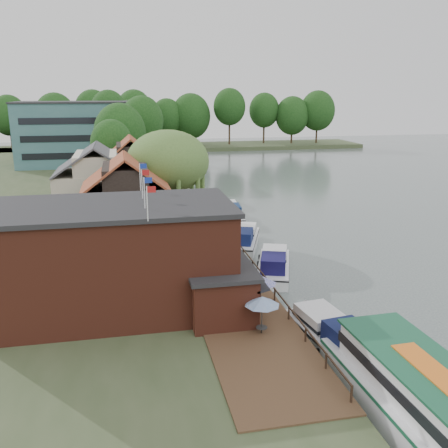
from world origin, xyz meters
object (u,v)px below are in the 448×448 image
cottage_c (131,170)px  cruiser_2 (243,236)px  swan (375,393)px  umbrella_1 (261,292)px  umbrella_3 (229,267)px  cottage_a (126,201)px  umbrella_5 (226,244)px  hotel_block (85,133)px  cruiser_3 (229,211)px  umbrella_4 (222,259)px  umbrella_0 (262,315)px  tour_boat (439,411)px  cruiser_0 (332,332)px  cruiser_1 (274,262)px  willow (169,180)px  cottage_b (97,183)px  pub (146,256)px  umbrella_2 (246,287)px

cottage_c → cruiser_2: 22.22m
cottage_c → swan: cottage_c is taller
umbrella_1 → umbrella_3: size_ratio=0.99×
cottage_a → umbrella_3: bearing=-58.1°
umbrella_3 → umbrella_5: same height
hotel_block → cruiser_3: 49.67m
cottage_a → umbrella_4: (7.17, -9.96, -2.96)m
swan → cruiser_2: bearing=91.1°
umbrella_0 → tour_boat: (5.26, -9.75, -0.59)m
cottage_c → umbrella_3: 31.63m
hotel_block → cruiser_3: size_ratio=2.67×
cottage_a → umbrella_4: size_ratio=3.61×
hotel_block → umbrella_0: (14.48, -76.46, -4.86)m
cruiser_0 → cruiser_1: 13.09m
swan → umbrella_0: bearing=126.5°
willow → umbrella_3: (2.88, -16.84, -3.93)m
umbrella_4 → cruiser_0: bearing=-68.4°
cruiser_1 → hotel_block: bearing=125.7°
cottage_b → swan: cottage_b is taller
cottage_c → tour_boat: cottage_c is taller
cruiser_2 → willow: bearing=162.8°
umbrella_3 → umbrella_4: bearing=96.2°
umbrella_1 → cruiser_3: umbrella_1 is taller
hotel_block → umbrella_1: bearing=-78.1°
umbrella_0 → pub: bearing=139.9°
hotel_block → swan: 84.81m
umbrella_5 → tour_boat: umbrella_5 is taller
cottage_a → umbrella_2: 17.95m
cottage_c → cruiser_1: size_ratio=0.92×
cottage_a → umbrella_2: cottage_a is taller
umbrella_2 → cruiser_2: (3.76, 15.78, -1.18)m
pub → cruiser_3: bearing=66.2°
cruiser_1 → cruiser_2: bearing=114.0°
umbrella_3 → swan: 15.37m
umbrella_4 → hotel_block: bearing=102.1°
cottage_b → umbrella_4: 22.60m
cruiser_3 → swan: (-0.39, -37.01, -0.92)m
cottage_b → umbrella_2: (10.62, -25.98, -2.96)m
hotel_block → cruiser_3: hotel_block is taller
cruiser_1 → cruiser_2: cruiser_2 is taller
cruiser_1 → swan: 18.17m
umbrella_4 → swan: umbrella_4 is taller
umbrella_4 → umbrella_5: 3.92m
umbrella_3 → cruiser_0: size_ratio=0.25×
cottage_c → umbrella_5: cottage_c is taller
umbrella_2 → cruiser_3: size_ratio=0.25×
willow → cruiser_1: (7.56, -13.25, -5.11)m
umbrella_5 → cruiser_3: 17.32m
umbrella_1 → cruiser_2: umbrella_1 is taller
cottage_a → cruiser_1: bearing=-34.4°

